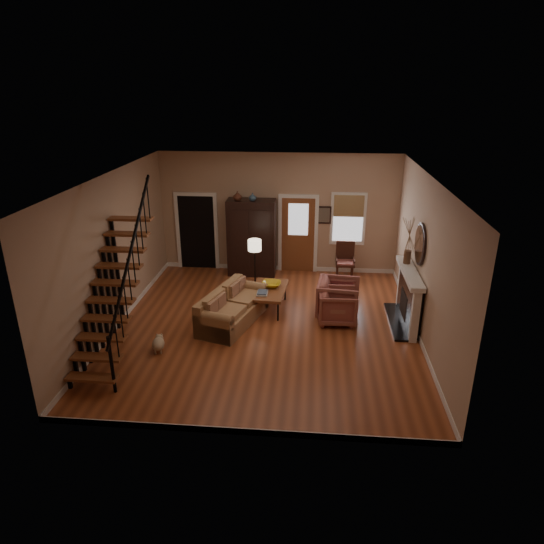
# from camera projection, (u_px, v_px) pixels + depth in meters

# --- Properties ---
(room) EXTENTS (7.00, 7.33, 3.30)m
(room) POSITION_uv_depth(u_px,v_px,m) (256.00, 237.00, 11.75)
(room) COLOR #9B4A27
(room) RESTS_ON ground
(staircase) EXTENTS (0.94, 2.80, 3.20)m
(staircase) POSITION_uv_depth(u_px,v_px,m) (111.00, 278.00, 9.08)
(staircase) COLOR brown
(staircase) RESTS_ON ground
(fireplace) EXTENTS (0.33, 1.95, 2.30)m
(fireplace) POSITION_uv_depth(u_px,v_px,m) (410.00, 292.00, 10.57)
(fireplace) COLOR black
(fireplace) RESTS_ON ground
(armoire) EXTENTS (1.30, 0.60, 2.10)m
(armoire) POSITION_uv_depth(u_px,v_px,m) (252.00, 238.00, 13.23)
(armoire) COLOR black
(armoire) RESTS_ON ground
(vase_a) EXTENTS (0.24, 0.24, 0.25)m
(vase_a) POSITION_uv_depth(u_px,v_px,m) (237.00, 196.00, 12.74)
(vase_a) COLOR #4C2619
(vase_a) RESTS_ON armoire
(vase_b) EXTENTS (0.20, 0.20, 0.21)m
(vase_b) POSITION_uv_depth(u_px,v_px,m) (253.00, 197.00, 12.71)
(vase_b) COLOR #334C60
(vase_b) RESTS_ON armoire
(sofa) EXTENTS (1.42, 2.17, 0.75)m
(sofa) POSITION_uv_depth(u_px,v_px,m) (233.00, 307.00, 10.72)
(sofa) COLOR #A5764B
(sofa) RESTS_ON ground
(coffee_table) EXTENTS (0.87, 1.38, 0.51)m
(coffee_table) POSITION_uv_depth(u_px,v_px,m) (269.00, 299.00, 11.42)
(coffee_table) COLOR brown
(coffee_table) RESTS_ON ground
(bowl) EXTENTS (0.45, 0.45, 0.11)m
(bowl) POSITION_uv_depth(u_px,v_px,m) (271.00, 284.00, 11.44)
(bowl) COLOR gold
(bowl) RESTS_ON coffee_table
(books) EXTENTS (0.24, 0.33, 0.06)m
(books) POSITION_uv_depth(u_px,v_px,m) (262.00, 293.00, 11.04)
(books) COLOR beige
(books) RESTS_ON coffee_table
(armchair_left) EXTENTS (0.86, 0.84, 0.76)m
(armchair_left) POSITION_uv_depth(u_px,v_px,m) (338.00, 306.00, 10.75)
(armchair_left) COLOR maroon
(armchair_left) RESTS_ON ground
(armchair_right) EXTENTS (1.04, 1.01, 0.86)m
(armchair_right) POSITION_uv_depth(u_px,v_px,m) (338.00, 298.00, 11.03)
(armchair_right) COLOR maroon
(armchair_right) RESTS_ON ground
(floor_lamp) EXTENTS (0.41, 0.41, 1.44)m
(floor_lamp) POSITION_uv_depth(u_px,v_px,m) (255.00, 267.00, 12.05)
(floor_lamp) COLOR black
(floor_lamp) RESTS_ON ground
(side_chair) EXTENTS (0.54, 0.54, 1.02)m
(side_chair) POSITION_uv_depth(u_px,v_px,m) (345.00, 262.00, 13.03)
(side_chair) COLOR #3E1E13
(side_chair) RESTS_ON ground
(dog) EXTENTS (0.31, 0.45, 0.30)m
(dog) POSITION_uv_depth(u_px,v_px,m) (158.00, 345.00, 9.63)
(dog) COLOR #CBB08A
(dog) RESTS_ON ground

